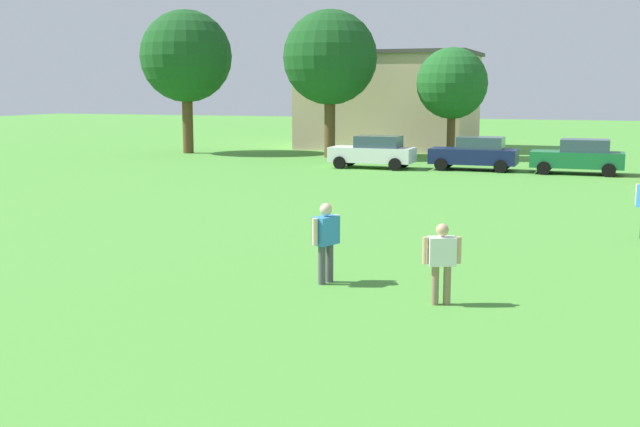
# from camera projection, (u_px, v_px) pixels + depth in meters

# --- Properties ---
(ground_plane) EXTENTS (160.00, 160.00, 0.00)m
(ground_plane) POSITION_uv_depth(u_px,v_px,m) (464.00, 202.00, 28.92)
(ground_plane) COLOR #4C9338
(adult_bystander) EXTENTS (0.70, 0.47, 1.57)m
(adult_bystander) POSITION_uv_depth(u_px,v_px,m) (442.00, 257.00, 15.02)
(adult_bystander) COLOR #8C7259
(adult_bystander) RESTS_ON ground
(bystander_near_trees) EXTENTS (0.50, 0.77, 1.71)m
(bystander_near_trees) POSITION_uv_depth(u_px,v_px,m) (326.00, 236.00, 16.68)
(bystander_near_trees) COLOR #4C4C51
(bystander_near_trees) RESTS_ON ground
(parked_car_white_0) EXTENTS (4.30, 2.02, 1.68)m
(parked_car_white_0) POSITION_uv_depth(u_px,v_px,m) (374.00, 152.00, 40.89)
(parked_car_white_0) COLOR white
(parked_car_white_0) RESTS_ON ground
(parked_car_navy_1) EXTENTS (4.30, 2.02, 1.68)m
(parked_car_navy_1) POSITION_uv_depth(u_px,v_px,m) (475.00, 153.00, 39.90)
(parked_car_navy_1) COLOR #141E4C
(parked_car_navy_1) RESTS_ON ground
(parked_car_green_2) EXTENTS (4.30, 2.02, 1.68)m
(parked_car_green_2) POSITION_uv_depth(u_px,v_px,m) (579.00, 156.00, 38.08)
(parked_car_green_2) COLOR #196B38
(parked_car_green_2) RESTS_ON ground
(tree_far_left) EXTENTS (5.74, 5.74, 8.95)m
(tree_far_left) POSITION_uv_depth(u_px,v_px,m) (186.00, 57.00, 49.67)
(tree_far_left) COLOR brown
(tree_far_left) RESTS_ON ground
(tree_center) EXTENTS (5.56, 5.56, 8.67)m
(tree_center) POSITION_uv_depth(u_px,v_px,m) (330.00, 58.00, 46.62)
(tree_center) COLOR brown
(tree_center) RESTS_ON ground
(tree_far_right) EXTENTS (4.14, 4.14, 6.45)m
(tree_far_right) POSITION_uv_depth(u_px,v_px,m) (452.00, 84.00, 45.99)
(tree_far_right) COLOR brown
(tree_far_right) RESTS_ON ground
(house_left) EXTENTS (11.63, 8.56, 6.53)m
(house_left) POSITION_uv_depth(u_px,v_px,m) (389.00, 100.00, 54.58)
(house_left) COLOR beige
(house_left) RESTS_ON ground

